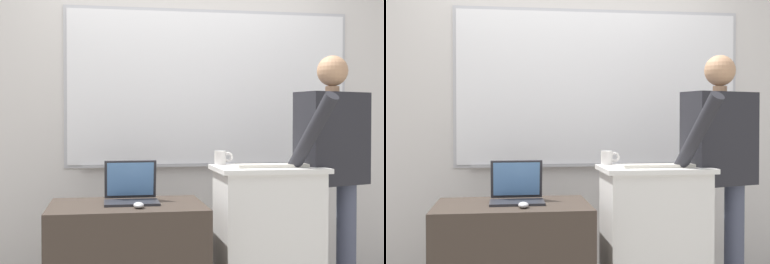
{
  "view_description": "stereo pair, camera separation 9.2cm",
  "coord_description": "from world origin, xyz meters",
  "views": [
    {
      "loc": [
        -0.53,
        -2.85,
        1.22
      ],
      "look_at": [
        0.01,
        0.48,
        1.15
      ],
      "focal_mm": 50.0,
      "sensor_mm": 36.0,
      "label": 1
    },
    {
      "loc": [
        -0.44,
        -2.86,
        1.22
      ],
      "look_at": [
        0.01,
        0.48,
        1.15
      ],
      "focal_mm": 50.0,
      "sensor_mm": 36.0,
      "label": 2
    }
  ],
  "objects": [
    {
      "name": "wireless_keyboard",
      "position": [
        0.49,
        0.35,
        0.94
      ],
      "size": [
        0.45,
        0.12,
        0.02
      ],
      "color": "beige",
      "rests_on": "lectern_podium"
    },
    {
      "name": "back_wall",
      "position": [
        0.01,
        1.41,
        1.48
      ],
      "size": [
        6.4,
        0.17,
        2.95
      ],
      "color": "silver",
      "rests_on": "ground_plane"
    },
    {
      "name": "side_desk",
      "position": [
        -0.41,
        0.39,
        0.36
      ],
      "size": [
        0.93,
        0.64,
        0.72
      ],
      "color": "#382D26",
      "rests_on": "ground_plane"
    },
    {
      "name": "coffee_mug",
      "position": [
        0.22,
        0.59,
        0.98
      ],
      "size": [
        0.12,
        0.07,
        0.09
      ],
      "color": "silver",
      "rests_on": "lectern_podium"
    },
    {
      "name": "lectern_podium",
      "position": [
        0.48,
        0.41,
        0.47
      ],
      "size": [
        0.67,
        0.49,
        0.93
      ],
      "color": "silver",
      "rests_on": "ground_plane"
    },
    {
      "name": "laptop",
      "position": [
        -0.38,
        0.45,
        0.79
      ],
      "size": [
        0.33,
        0.28,
        0.25
      ],
      "color": "#28282D",
      "rests_on": "side_desk"
    },
    {
      "name": "person_presenter",
      "position": [
        0.93,
        0.44,
        0.96
      ],
      "size": [
        0.65,
        0.66,
        1.64
      ],
      "rotation": [
        0.0,
        0.0,
        0.34
      ],
      "color": "#474C60",
      "rests_on": "ground_plane"
    },
    {
      "name": "computer_mouse_by_laptop",
      "position": [
        -0.34,
        0.22,
        0.73
      ],
      "size": [
        0.06,
        0.1,
        0.03
      ],
      "color": "#BCBCC1",
      "rests_on": "side_desk"
    }
  ]
}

